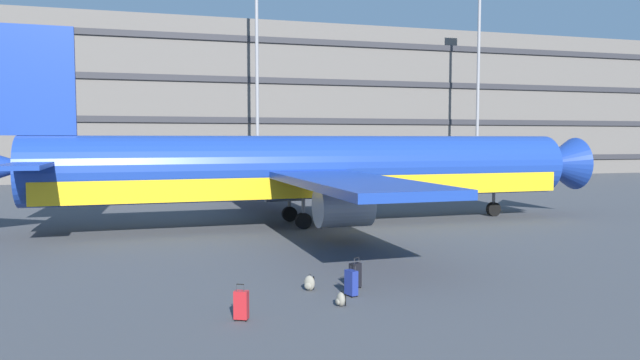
{
  "coord_description": "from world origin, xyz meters",
  "views": [
    {
      "loc": [
        -9.57,
        -31.12,
        4.97
      ],
      "look_at": [
        -1.97,
        -4.23,
        3.0
      ],
      "focal_mm": 32.86,
      "sensor_mm": 36.0,
      "label": 1
    }
  ],
  "objects_px": {
    "backpack_large": "(341,300)",
    "suitcase_orange": "(241,305)",
    "airliner": "(310,171)",
    "suitcase_purple": "(355,275)",
    "backpack_navy": "(309,283)",
    "suitcase_black": "(351,282)"
  },
  "relations": [
    {
      "from": "airliner",
      "to": "suitcase_black",
      "type": "relative_size",
      "value": 37.97
    },
    {
      "from": "suitcase_orange",
      "to": "suitcase_purple",
      "type": "height_order",
      "value": "suitcase_purple"
    },
    {
      "from": "suitcase_purple",
      "to": "backpack_large",
      "type": "bearing_deg",
      "value": -120.76
    },
    {
      "from": "suitcase_orange",
      "to": "backpack_large",
      "type": "height_order",
      "value": "suitcase_orange"
    },
    {
      "from": "backpack_large",
      "to": "suitcase_black",
      "type": "bearing_deg",
      "value": 55.57
    },
    {
      "from": "suitcase_orange",
      "to": "suitcase_purple",
      "type": "xyz_separation_m",
      "value": [
        4.15,
        2.43,
        0.01
      ]
    },
    {
      "from": "airliner",
      "to": "backpack_large",
      "type": "relative_size",
      "value": 79.37
    },
    {
      "from": "suitcase_purple",
      "to": "backpack_navy",
      "type": "bearing_deg",
      "value": 176.13
    },
    {
      "from": "suitcase_purple",
      "to": "backpack_large",
      "type": "distance_m",
      "value": 2.19
    },
    {
      "from": "airliner",
      "to": "backpack_navy",
      "type": "bearing_deg",
      "value": -104.91
    },
    {
      "from": "suitcase_black",
      "to": "suitcase_purple",
      "type": "height_order",
      "value": "suitcase_purple"
    },
    {
      "from": "backpack_large",
      "to": "backpack_navy",
      "type": "relative_size",
      "value": 0.85
    },
    {
      "from": "suitcase_black",
      "to": "backpack_navy",
      "type": "xyz_separation_m",
      "value": [
        -1.11,
        1.0,
        -0.2
      ]
    },
    {
      "from": "suitcase_black",
      "to": "suitcase_purple",
      "type": "distance_m",
      "value": 1.0
    },
    {
      "from": "airliner",
      "to": "backpack_navy",
      "type": "relative_size",
      "value": 67.47
    },
    {
      "from": "airliner",
      "to": "backpack_large",
      "type": "distance_m",
      "value": 16.99
    },
    {
      "from": "backpack_large",
      "to": "backpack_navy",
      "type": "height_order",
      "value": "backpack_navy"
    },
    {
      "from": "airliner",
      "to": "suitcase_purple",
      "type": "relative_size",
      "value": 35.57
    },
    {
      "from": "suitcase_purple",
      "to": "backpack_large",
      "type": "height_order",
      "value": "suitcase_purple"
    },
    {
      "from": "airliner",
      "to": "backpack_large",
      "type": "xyz_separation_m",
      "value": [
        -3.4,
        -16.39,
        -2.94
      ]
    },
    {
      "from": "backpack_large",
      "to": "suitcase_orange",
      "type": "bearing_deg",
      "value": -169.55
    },
    {
      "from": "backpack_navy",
      "to": "suitcase_purple",
      "type": "bearing_deg",
      "value": -3.87
    }
  ]
}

